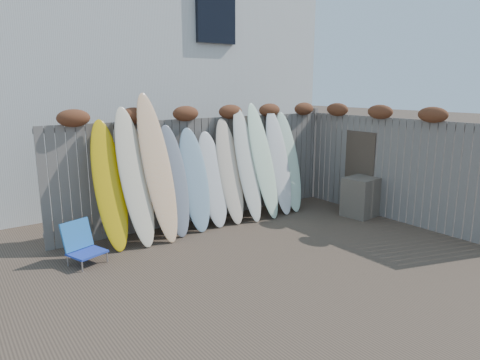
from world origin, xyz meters
TOP-DOWN VIEW (x-y plane):
  - ground at (0.00, 0.00)m, footprint 80.00×80.00m
  - back_fence at (0.06, 2.39)m, footprint 6.05×0.28m
  - right_fence at (2.99, 0.25)m, footprint 0.28×4.40m
  - house at (0.50, 6.50)m, footprint 8.50×5.50m
  - beach_chair at (-2.63, 1.58)m, footprint 0.61×0.63m
  - wooden_crate at (2.70, 0.72)m, footprint 0.74×0.64m
  - lattice_panel at (3.00, 1.22)m, footprint 0.08×1.12m
  - surfboard_0 at (-2.03, 1.97)m, footprint 0.50×0.74m
  - surfboard_1 at (-1.62, 1.91)m, footprint 0.58×0.84m
  - surfboard_2 at (-1.21, 1.91)m, footprint 0.61×0.92m
  - surfboard_3 at (-0.89, 1.96)m, footprint 0.53×0.72m
  - surfboard_4 at (-0.46, 1.97)m, footprint 0.58×0.70m
  - surfboard_5 at (-0.07, 1.99)m, footprint 0.55×0.66m
  - surfboard_6 at (0.32, 1.98)m, footprint 0.53×0.74m
  - surfboard_7 at (0.69, 1.92)m, footprint 0.47×0.78m
  - surfboard_8 at (1.07, 1.91)m, footprint 0.57×0.84m
  - surfboard_9 at (1.51, 1.94)m, footprint 0.55×0.79m
  - surfboard_10 at (1.82, 1.96)m, footprint 0.56×0.78m

SIDE VIEW (x-z plane):
  - ground at x=0.00m, z-range 0.00..0.00m
  - beach_chair at x=-2.63m, z-range -0.02..0.61m
  - wooden_crate at x=2.70m, z-range 0.00..0.79m
  - lattice_panel at x=3.00m, z-range 0.00..1.68m
  - surfboard_5 at x=-0.07m, z-range 0.00..1.77m
  - surfboard_4 at x=-0.46m, z-range 0.00..1.86m
  - surfboard_3 at x=-0.89m, z-range 0.00..1.93m
  - surfboard_6 at x=0.32m, z-range 0.00..1.99m
  - surfboard_10 at x=1.82m, z-range 0.00..2.06m
  - surfboard_0 at x=-2.03m, z-range 0.00..2.08m
  - surfboard_9 at x=1.51m, z-range 0.00..2.13m
  - surfboard_7 at x=0.69m, z-range 0.00..2.20m
  - surfboard_8 at x=1.07m, z-range 0.00..2.27m
  - surfboard_1 at x=-1.62m, z-range 0.00..2.27m
  - right_fence at x=2.99m, z-range 0.02..2.26m
  - back_fence at x=0.06m, z-range 0.06..2.30m
  - surfboard_2 at x=-1.21m, z-range 0.00..2.49m
  - house at x=0.50m, z-range 0.04..6.36m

